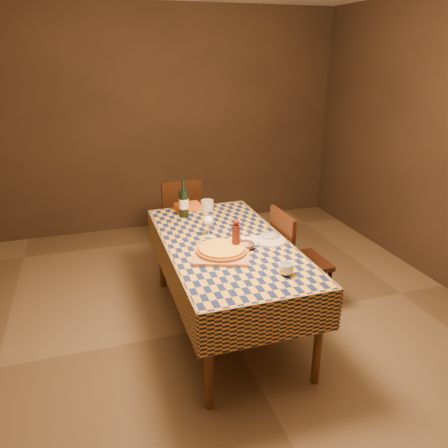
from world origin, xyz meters
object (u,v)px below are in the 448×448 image
object	(u,v)px
white_plate	(270,241)
chair_right	(293,256)
bowl	(245,246)
wine_bottle	(184,203)
dining_table	(226,251)
chair_far	(180,215)
cutting_board	(222,253)
pizza	(222,250)

from	to	relation	value
white_plate	chair_right	bearing A→B (deg)	30.21
bowl	wine_bottle	world-z (taller)	wine_bottle
dining_table	white_plate	xyz separation A→B (m)	(0.33, -0.10, 0.08)
white_plate	chair_far	xyz separation A→B (m)	(-0.40, 1.47, -0.25)
dining_table	white_plate	size ratio (longest dim) A/B	7.58
bowl	chair_far	world-z (taller)	chair_far
cutting_board	bowl	bearing A→B (deg)	15.22
bowl	cutting_board	bearing A→B (deg)	-164.78
white_plate	pizza	bearing A→B (deg)	-164.82
cutting_board	chair_right	distance (m)	0.83
white_plate	chair_right	world-z (taller)	chair_right
cutting_board	chair_right	xyz separation A→B (m)	(0.73, 0.29, -0.26)
cutting_board	bowl	world-z (taller)	bowl
pizza	chair_far	xyz separation A→B (m)	(0.03, 1.58, -0.29)
bowl	chair_far	distance (m)	1.56
dining_table	chair_right	xyz separation A→B (m)	(0.63, 0.07, -0.17)
wine_bottle	chair_right	world-z (taller)	wine_bottle
pizza	bowl	world-z (taller)	pizza
bowl	chair_right	xyz separation A→B (m)	(0.53, 0.24, -0.27)
bowl	wine_bottle	xyz separation A→B (m)	(-0.28, 0.82, 0.11)
white_plate	chair_far	distance (m)	1.54
dining_table	chair_far	xyz separation A→B (m)	(-0.07, 1.36, -0.17)
cutting_board	white_plate	distance (m)	0.45
cutting_board	wine_bottle	xyz separation A→B (m)	(-0.08, 0.87, 0.12)
pizza	chair_right	xyz separation A→B (m)	(0.73, 0.29, -0.29)
chair_right	bowl	bearing A→B (deg)	-155.90
wine_bottle	white_plate	world-z (taller)	wine_bottle
dining_table	chair_right	world-z (taller)	chair_right
cutting_board	bowl	xyz separation A→B (m)	(0.20, 0.06, 0.01)
bowl	pizza	bearing A→B (deg)	-164.78
dining_table	cutting_board	size ratio (longest dim) A/B	4.68
chair_far	chair_right	world-z (taller)	same
pizza	chair_right	world-z (taller)	chair_right
cutting_board	chair_far	xyz separation A→B (m)	(0.03, 1.58, -0.26)
white_plate	chair_far	world-z (taller)	chair_far
white_plate	cutting_board	bearing A→B (deg)	-164.82
pizza	white_plate	size ratio (longest dim) A/B	1.81
bowl	chair_far	xyz separation A→B (m)	(-0.18, 1.53, -0.27)
pizza	cutting_board	bearing A→B (deg)	-90.00
chair_right	pizza	bearing A→B (deg)	-158.28
dining_table	chair_right	size ratio (longest dim) A/B	1.98
dining_table	bowl	xyz separation A→B (m)	(0.10, -0.16, 0.10)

